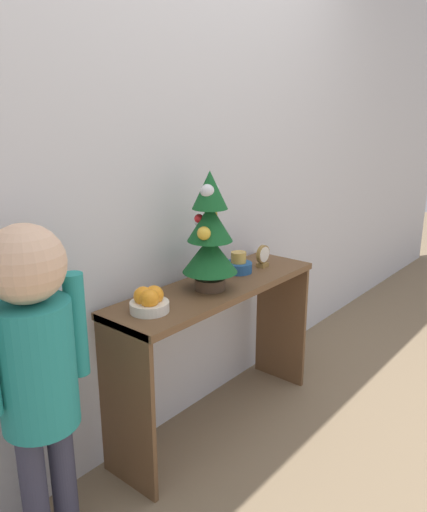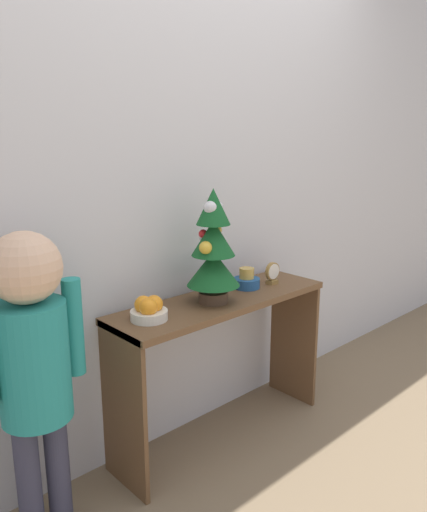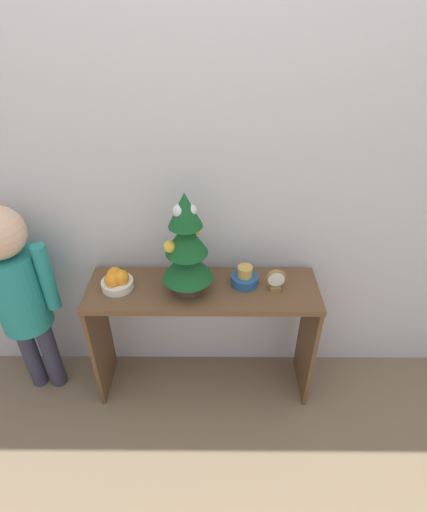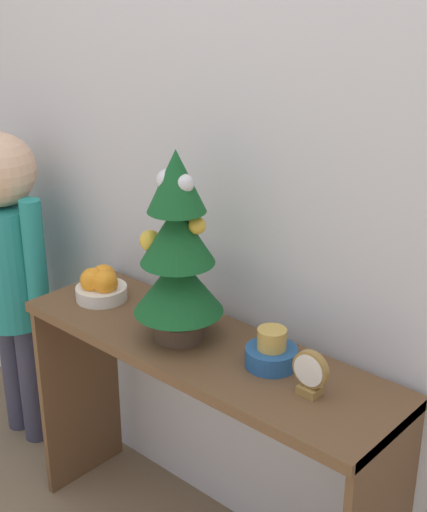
{
  "view_description": "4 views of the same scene",
  "coord_description": "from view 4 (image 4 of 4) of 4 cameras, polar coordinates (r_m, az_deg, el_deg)",
  "views": [
    {
      "loc": [
        -1.61,
        -1.16,
        1.44
      ],
      "look_at": [
        -0.03,
        0.16,
        0.84
      ],
      "focal_mm": 35.0,
      "sensor_mm": 36.0,
      "label": 1
    },
    {
      "loc": [
        -1.51,
        -1.4,
        1.42
      ],
      "look_at": [
        -0.06,
        0.16,
        0.91
      ],
      "focal_mm": 35.0,
      "sensor_mm": 36.0,
      "label": 2
    },
    {
      "loc": [
        0.06,
        -1.32,
        1.91
      ],
      "look_at": [
        0.05,
        0.16,
        0.89
      ],
      "focal_mm": 28.0,
      "sensor_mm": 36.0,
      "label": 3
    },
    {
      "loc": [
        1.12,
        -1.03,
        1.6
      ],
      "look_at": [
        0.01,
        0.2,
        0.94
      ],
      "focal_mm": 50.0,
      "sensor_mm": 36.0,
      "label": 4
    }
  ],
  "objects": [
    {
      "name": "console_table",
      "position": [
        1.95,
        -0.9,
        -11.15
      ],
      "size": [
        1.11,
        0.33,
        0.7
      ],
      "color": "brown",
      "rests_on": "ground_plane"
    },
    {
      "name": "singing_bowl",
      "position": [
        1.76,
        4.65,
        -7.69
      ],
      "size": [
        0.13,
        0.13,
        0.1
      ],
      "color": "#235189",
      "rests_on": "console_table"
    },
    {
      "name": "desk_clock",
      "position": [
        1.65,
        7.74,
        -9.3
      ],
      "size": [
        0.09,
        0.04,
        0.11
      ],
      "color": "olive",
      "rests_on": "console_table"
    },
    {
      "name": "fruit_bowl",
      "position": [
        2.12,
        -8.99,
        -2.32
      ],
      "size": [
        0.15,
        0.15,
        0.1
      ],
      "color": "silver",
      "rests_on": "console_table"
    },
    {
      "name": "child_figure",
      "position": [
        2.5,
        -16.08,
        0.21
      ],
      "size": [
        0.38,
        0.24,
        1.13
      ],
      "color": "#38384C",
      "rests_on": "ground_plane"
    },
    {
      "name": "mini_tree",
      "position": [
        1.8,
        -2.91,
        0.44
      ],
      "size": [
        0.24,
        0.24,
        0.51
      ],
      "color": "#4C3828",
      "rests_on": "console_table"
    },
    {
      "name": "back_wall",
      "position": [
        1.83,
        3.53,
        10.72
      ],
      "size": [
        7.0,
        0.05,
        2.5
      ],
      "primitive_type": "cube",
      "color": "silver",
      "rests_on": "ground_plane"
    }
  ]
}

